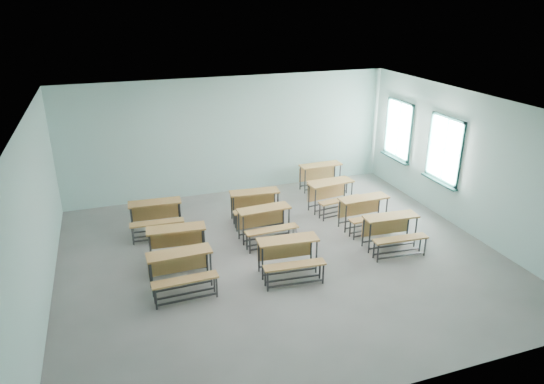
{
  "coord_description": "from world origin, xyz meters",
  "views": [
    {
      "loc": [
        -3.13,
        -8.43,
        5.13
      ],
      "look_at": [
        0.2,
        1.2,
        1.0
      ],
      "focal_mm": 32.0,
      "sensor_mm": 36.0,
      "label": 1
    }
  ],
  "objects": [
    {
      "name": "desk_unit_r2c2",
      "position": [
        2.06,
        1.84,
        0.5
      ],
      "size": [
        1.28,
        0.94,
        0.74
      ],
      "rotation": [
        0.0,
        0.0,
        0.12
      ],
      "color": "#9E6F39",
      "rests_on": "ground"
    },
    {
      "name": "desk_unit_r0c0",
      "position": [
        -2.18,
        -0.54,
        0.5
      ],
      "size": [
        1.21,
        0.83,
        0.74
      ],
      "rotation": [
        0.0,
        0.0,
        0.02
      ],
      "color": "#9E6F39",
      "rests_on": "ground"
    },
    {
      "name": "desk_unit_r2c0",
      "position": [
        -2.34,
        2.01,
        0.5
      ],
      "size": [
        1.24,
        0.87,
        0.74
      ],
      "rotation": [
        0.0,
        0.0,
        -0.06
      ],
      "color": "#9E6F39",
      "rests_on": "ground"
    },
    {
      "name": "desk_unit_r0c2",
      "position": [
        2.38,
        -0.44,
        0.5
      ],
      "size": [
        1.24,
        0.88,
        0.74
      ],
      "rotation": [
        0.0,
        0.0,
        -0.07
      ],
      "color": "#9E6F39",
      "rests_on": "ground"
    },
    {
      "name": "desk_unit_r1c0",
      "position": [
        -2.09,
        0.5,
        0.5
      ],
      "size": [
        1.26,
        0.9,
        0.74
      ],
      "rotation": [
        0.0,
        0.0,
        -0.09
      ],
      "color": "#9E6F39",
      "rests_on": "ground"
    },
    {
      "name": "desk_unit_r0c1",
      "position": [
        -0.1,
        -0.71,
        0.5
      ],
      "size": [
        1.25,
        0.9,
        0.74
      ],
      "rotation": [
        0.0,
        0.0,
        -0.08
      ],
      "color": "#9E6F39",
      "rests_on": "ground"
    },
    {
      "name": "room",
      "position": [
        0.08,
        0.03,
        1.6
      ],
      "size": [
        9.04,
        8.04,
        3.24
      ],
      "color": "gray",
      "rests_on": "ground"
    },
    {
      "name": "desk_unit_r1c1",
      "position": [
        -0.07,
        0.85,
        0.5
      ],
      "size": [
        1.23,
        0.86,
        0.74
      ],
      "rotation": [
        0.0,
        0.0,
        0.05
      ],
      "color": "#9E6F39",
      "rests_on": "ground"
    },
    {
      "name": "desk_unit_r2c1",
      "position": [
        0.02,
        1.88,
        0.5
      ],
      "size": [
        1.26,
        0.91,
        0.74
      ],
      "rotation": [
        0.0,
        0.0,
        -0.09
      ],
      "color": "#9E6F39",
      "rests_on": "ground"
    },
    {
      "name": "desk_unit_r1c2",
      "position": [
        2.34,
        0.67,
        0.5
      ],
      "size": [
        1.21,
        0.83,
        0.74
      ],
      "rotation": [
        0.0,
        0.0,
        0.03
      ],
      "color": "#9E6F39",
      "rests_on": "ground"
    },
    {
      "name": "desk_unit_r3c2",
      "position": [
        2.39,
        3.21,
        0.5
      ],
      "size": [
        1.22,
        0.84,
        0.74
      ],
      "rotation": [
        0.0,
        0.0,
        0.03
      ],
      "color": "#9E6F39",
      "rests_on": "ground"
    }
  ]
}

